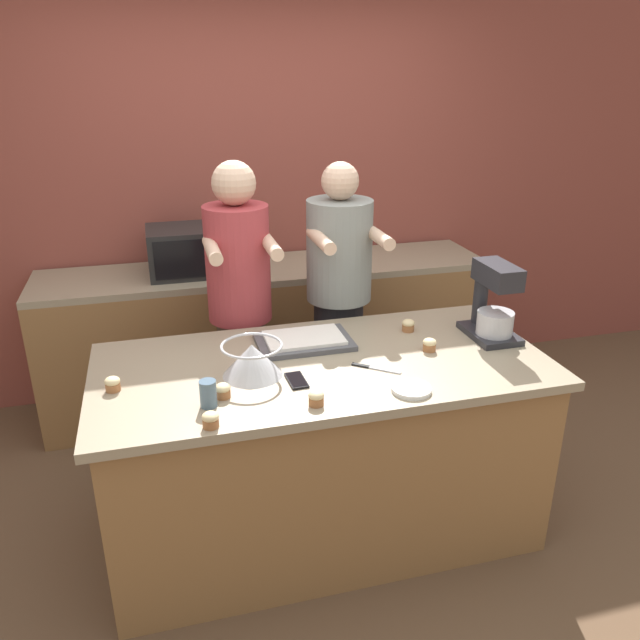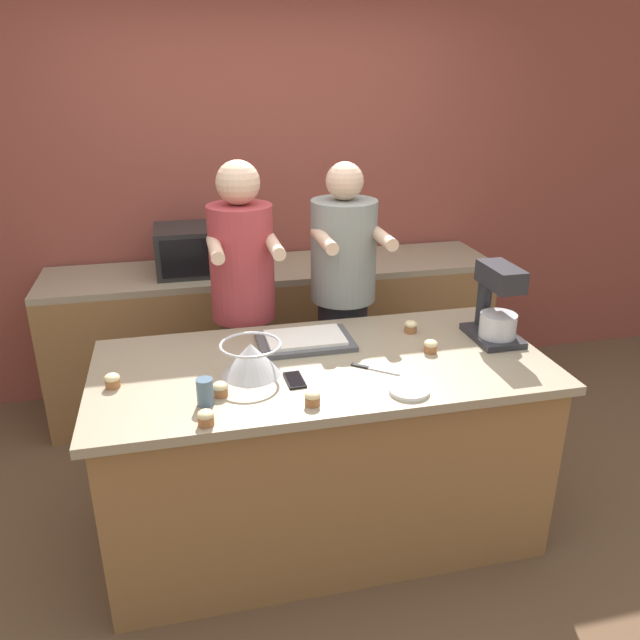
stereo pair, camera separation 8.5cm
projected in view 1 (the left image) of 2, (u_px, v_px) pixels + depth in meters
ground_plane at (322, 524)px, 3.06m from camera, size 16.00×16.00×0.00m
back_wall at (255, 189)px, 4.05m from camera, size 10.00×0.06×2.70m
island_counter at (323, 447)px, 2.90m from camera, size 1.98×0.93×0.89m
back_counter at (269, 334)px, 4.07m from camera, size 2.80×0.60×0.93m
person_left at (241, 314)px, 3.26m from camera, size 0.34×0.50×1.67m
person_right at (339, 309)px, 3.40m from camera, size 0.36×0.51×1.65m
stand_mixer at (493, 305)px, 2.92m from camera, size 0.20×0.30×0.37m
mixing_bowl at (252, 359)px, 2.58m from camera, size 0.26×0.26×0.14m
baking_tray at (304, 341)px, 2.90m from camera, size 0.44×0.29×0.04m
microwave_oven at (186, 251)px, 3.73m from camera, size 0.45×0.38×0.28m
cell_phone at (297, 380)px, 2.56m from camera, size 0.08×0.15×0.01m
drinking_glass at (208, 394)px, 2.35m from camera, size 0.07×0.07×0.11m
small_plate at (411, 389)px, 2.48m from camera, size 0.16×0.16×0.02m
knife at (373, 368)px, 2.67m from camera, size 0.18×0.15×0.01m
cupcake_0 at (408, 325)px, 3.04m from camera, size 0.06×0.06×0.06m
cupcake_1 at (223, 390)px, 2.42m from camera, size 0.06×0.06×0.06m
cupcake_2 at (113, 384)px, 2.48m from camera, size 0.06×0.06×0.06m
cupcake_3 at (316, 398)px, 2.37m from camera, size 0.06×0.06×0.06m
cupcake_4 at (211, 420)px, 2.22m from camera, size 0.06×0.06×0.06m
cupcake_5 at (429, 345)px, 2.83m from camera, size 0.06×0.06×0.06m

